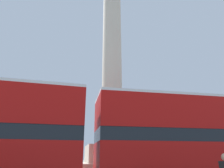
# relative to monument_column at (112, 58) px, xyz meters

# --- Properties ---
(monument_column) EXTENTS (4.98, 4.98, 27.53)m
(monument_column) POSITION_rel_monument_column_xyz_m (0.00, 0.00, 0.00)
(monument_column) COLOR #BCB29E
(monument_column) RESTS_ON ground_plane
(bus_a) EXTENTS (10.27, 3.01, 4.28)m
(bus_a) POSITION_rel_monument_column_xyz_m (3.30, -5.52, -6.86)
(bus_a) COLOR #A80F0C
(bus_a) RESTS_ON ground_plane
(equestrian_statue) EXTENTS (3.15, 2.42, 6.26)m
(equestrian_statue) POSITION_rel_monument_column_xyz_m (10.03, 5.06, -7.30)
(equestrian_statue) COLOR #BCB29E
(equestrian_statue) RESTS_ON ground_plane
(street_lamp) EXTENTS (0.51, 0.51, 5.26)m
(street_lamp) POSITION_rel_monument_column_xyz_m (1.74, -3.63, -5.85)
(street_lamp) COLOR black
(street_lamp) RESTS_ON ground_plane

